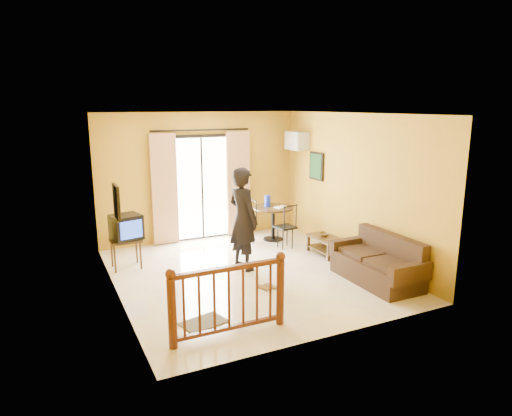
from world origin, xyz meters
name	(u,v)px	position (x,y,z in m)	size (l,w,h in m)	color
ground	(249,274)	(0.00, 0.00, 0.00)	(5.00, 5.00, 0.00)	beige
room_shell	(248,179)	(0.00, 0.00, 1.70)	(5.00, 5.00, 5.00)	white
balcony_door	(202,187)	(0.00, 2.43, 1.19)	(2.25, 0.14, 2.46)	black
tv_table	(125,243)	(-1.90, 1.26, 0.47)	(0.55, 0.46, 0.55)	black
television	(126,227)	(-1.87, 1.26, 0.78)	(0.59, 0.56, 0.45)	black
picture_left	(117,202)	(-2.22, -0.20, 1.55)	(0.05, 0.42, 0.52)	black
dining_table	(273,214)	(1.38, 1.69, 0.59)	(0.90, 0.90, 0.75)	black
water_jug	(267,201)	(1.28, 1.78, 0.87)	(0.13, 0.13, 0.25)	#152BCA
serving_tray	(281,207)	(1.51, 1.59, 0.76)	(0.28, 0.18, 0.02)	silver
dining_chairs	(265,245)	(1.03, 1.38, 0.00)	(1.02, 1.08, 0.95)	black
air_conditioner	(296,141)	(2.09, 1.95, 2.15)	(0.31, 0.60, 0.40)	silver
botanical_print	(316,166)	(2.22, 1.30, 1.65)	(0.05, 0.50, 0.60)	black
coffee_table	(326,243)	(1.85, 0.32, 0.24)	(0.45, 0.81, 0.36)	black
bowl	(324,235)	(1.85, 0.40, 0.39)	(0.19, 0.19, 0.06)	brown
sofa	(379,264)	(1.85, -1.27, 0.30)	(0.79, 1.69, 0.81)	#311F13
standing_person	(243,219)	(0.03, 0.31, 0.94)	(0.68, 0.45, 1.87)	black
stair_balustrade	(229,295)	(-1.15, -1.90, 0.56)	(1.63, 0.13, 1.04)	#471E0F
doormat	(204,322)	(-1.35, -1.44, 0.01)	(0.60, 0.40, 0.02)	#524E41
sandals	(267,287)	(0.01, -0.71, 0.01)	(0.32, 0.27, 0.03)	brown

